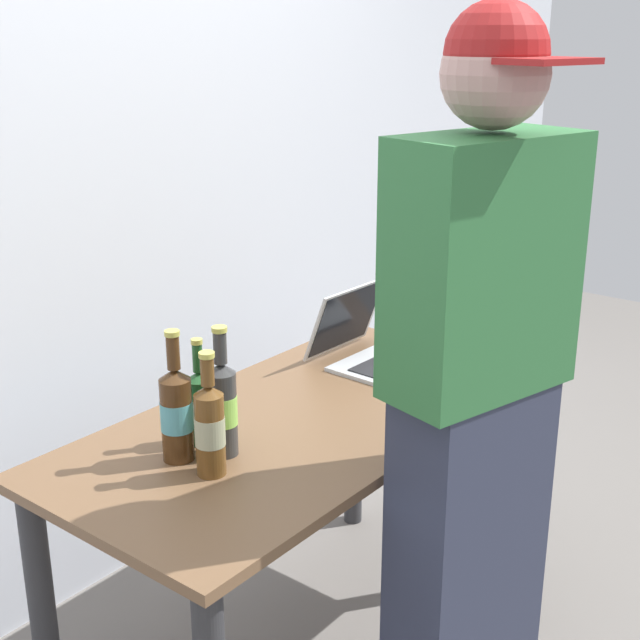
{
  "coord_description": "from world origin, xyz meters",
  "views": [
    {
      "loc": [
        -1.62,
        -1.34,
        1.72
      ],
      "look_at": [
        0.08,
        0.0,
        0.99
      ],
      "focal_mm": 48.66,
      "sensor_mm": 36.0,
      "label": 1
    }
  ],
  "objects_px": {
    "laptop": "(373,347)",
    "beer_bottle_dark": "(176,411)",
    "beer_bottle_brown": "(200,405)",
    "beer_bottle_green": "(210,427)",
    "beer_bottle_amber": "(222,406)",
    "person_figure": "(475,406)"
  },
  "relations": [
    {
      "from": "laptop",
      "to": "beer_bottle_dark",
      "type": "height_order",
      "value": "beer_bottle_dark"
    },
    {
      "from": "beer_bottle_dark",
      "to": "beer_bottle_brown",
      "type": "relative_size",
      "value": 1.19
    },
    {
      "from": "beer_bottle_green",
      "to": "beer_bottle_amber",
      "type": "relative_size",
      "value": 0.92
    },
    {
      "from": "beer_bottle_brown",
      "to": "beer_bottle_green",
      "type": "xyz_separation_m",
      "value": [
        -0.1,
        -0.14,
        0.02
      ]
    },
    {
      "from": "beer_bottle_dark",
      "to": "beer_bottle_amber",
      "type": "xyz_separation_m",
      "value": [
        0.09,
        -0.07,
        0.0
      ]
    },
    {
      "from": "laptop",
      "to": "beer_bottle_green",
      "type": "height_order",
      "value": "beer_bottle_green"
    },
    {
      "from": "beer_bottle_dark",
      "to": "person_figure",
      "type": "relative_size",
      "value": 0.18
    },
    {
      "from": "beer_bottle_brown",
      "to": "laptop",
      "type": "bearing_deg",
      "value": -1.57
    },
    {
      "from": "beer_bottle_dark",
      "to": "person_figure",
      "type": "distance_m",
      "value": 0.69
    },
    {
      "from": "beer_bottle_amber",
      "to": "person_figure",
      "type": "bearing_deg",
      "value": -64.72
    },
    {
      "from": "beer_bottle_dark",
      "to": "laptop",
      "type": "bearing_deg",
      "value": 0.13
    },
    {
      "from": "beer_bottle_dark",
      "to": "beer_bottle_amber",
      "type": "distance_m",
      "value": 0.11
    },
    {
      "from": "laptop",
      "to": "beer_bottle_green",
      "type": "relative_size",
      "value": 1.16
    },
    {
      "from": "beer_bottle_brown",
      "to": "person_figure",
      "type": "distance_m",
      "value": 0.68
    },
    {
      "from": "beer_bottle_amber",
      "to": "person_figure",
      "type": "relative_size",
      "value": 0.18
    },
    {
      "from": "beer_bottle_green",
      "to": "beer_bottle_amber",
      "type": "bearing_deg",
      "value": 27.85
    },
    {
      "from": "beer_bottle_dark",
      "to": "beer_bottle_brown",
      "type": "xyz_separation_m",
      "value": [
        0.1,
        0.02,
        -0.02
      ]
    },
    {
      "from": "beer_bottle_brown",
      "to": "beer_bottle_green",
      "type": "height_order",
      "value": "beer_bottle_green"
    },
    {
      "from": "beer_bottle_brown",
      "to": "beer_bottle_amber",
      "type": "height_order",
      "value": "beer_bottle_amber"
    },
    {
      "from": "beer_bottle_dark",
      "to": "beer_bottle_amber",
      "type": "bearing_deg",
      "value": -38.01
    },
    {
      "from": "laptop",
      "to": "beer_bottle_green",
      "type": "bearing_deg",
      "value": -171.92
    },
    {
      "from": "laptop",
      "to": "beer_bottle_brown",
      "type": "relative_size",
      "value": 1.28
    }
  ]
}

